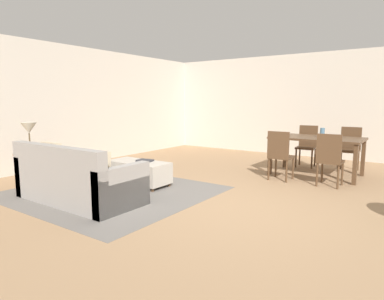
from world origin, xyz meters
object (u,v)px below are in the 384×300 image
side_table (31,161)px  dining_chair_near_right (330,157)px  couch (77,181)px  vase_centerpiece (322,133)px  table_lamp (29,129)px  ottoman_table (139,171)px  dining_chair_far_right (350,146)px  dining_chair_near_left (280,153)px  book_on_ottoman (145,161)px  dining_chair_far_left (307,143)px  dining_table (317,142)px

side_table → dining_chair_near_right: bearing=35.9°
couch → vase_centerpiece: 4.60m
table_lamp → ottoman_table: bearing=42.0°
couch → table_lamp: bearing=178.4°
dining_chair_far_right → dining_chair_near_left: bearing=-116.9°
couch → table_lamp: size_ratio=3.71×
dining_chair_near_right → book_on_ottoman: size_ratio=3.54×
ottoman_table → dining_chair_near_left: bearing=42.4°
ottoman_table → dining_chair_far_left: bearing=60.9°
dining_table → vase_centerpiece: 0.20m
side_table → dining_chair_near_left: size_ratio=0.64×
couch → book_on_ottoman: size_ratio=7.50×
dining_chair_near_right → dining_chair_far_left: 1.87m
dining_chair_far_left → dining_chair_far_right: (0.88, 0.05, 0.00)m
dining_chair_far_left → dining_table: bearing=-62.8°
couch → ottoman_table: couch is taller
ottoman_table → table_lamp: 1.94m
dining_table → dining_chair_far_right: size_ratio=1.83×
dining_chair_far_right → book_on_ottoman: size_ratio=3.54×
couch → dining_chair_far_right: (2.84, 4.70, 0.22)m
table_lamp → dining_table: table_lamp is taller
table_lamp → dining_table: 5.28m
dining_chair_far_left → dining_chair_near_left: bearing=-90.1°
book_on_ottoman → ottoman_table: bearing=-140.7°
dining_chair_far_right → book_on_ottoman: bearing=-128.4°
ottoman_table → dining_chair_near_right: (2.77, 1.77, 0.28)m
couch → book_on_ottoman: couch is taller
dining_chair_near_left → dining_chair_far_left: 1.68m
dining_table → dining_chair_far_left: bearing=117.2°
dining_chair_far_right → ottoman_table: bearing=-128.7°
couch → vase_centerpiece: size_ratio=10.44×
dining_chair_near_right → dining_chair_far_right: 1.71m
dining_table → book_on_ottoman: size_ratio=6.47×
table_lamp → dining_chair_far_right: 6.24m
table_lamp → dining_chair_far_left: size_ratio=0.57×
dining_chair_far_right → vase_centerpiece: bearing=-112.6°
dining_chair_near_left → dining_chair_far_right: same height
dining_chair_near_right → dining_table: bearing=117.8°
couch → ottoman_table: bearing=87.5°
table_lamp → dining_chair_near_right: bearing=35.9°
ottoman_table → book_on_ottoman: 0.22m
side_table → dining_chair_far_left: (3.23, 4.62, 0.06)m
vase_centerpiece → dining_chair_far_left: bearing=122.2°
couch → side_table: bearing=178.4°
dining_chair_far_left → vase_centerpiece: vase_centerpiece is taller
couch → vase_centerpiece: bearing=57.1°
side_table → book_on_ottoman: side_table is taller
side_table → dining_table: 5.28m
side_table → book_on_ottoman: size_ratio=2.27×
dining_chair_near_right → dining_chair_far_left: bearing=117.5°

